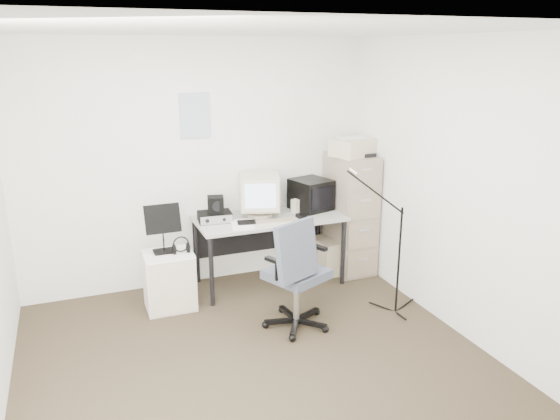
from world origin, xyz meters
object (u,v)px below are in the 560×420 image
object	(u,v)px
filing_cabinet	(350,214)
office_chair	(297,272)
side_cart	(169,280)
desk	(270,250)

from	to	relation	value
filing_cabinet	office_chair	xyz separation A→B (m)	(-1.06, -0.99, -0.13)
filing_cabinet	side_cart	world-z (taller)	filing_cabinet
desk	side_cart	distance (m)	1.11
filing_cabinet	side_cart	bearing A→B (deg)	-173.64
filing_cabinet	office_chair	world-z (taller)	filing_cabinet
desk	side_cart	bearing A→B (deg)	-169.71
desk	office_chair	size ratio (longest dim) A/B	1.44
office_chair	side_cart	distance (m)	1.27
desk	office_chair	world-z (taller)	office_chair
filing_cabinet	desk	bearing A→B (deg)	-178.19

